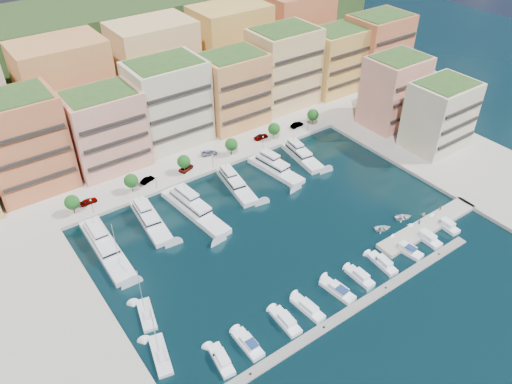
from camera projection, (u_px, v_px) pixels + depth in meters
The scene contains 62 objects.
ground at pixel (279, 226), 124.95m from camera, with size 400.00×400.00×0.00m, color black.
north_quay at pixel (164, 128), 165.37m from camera, with size 220.00×64.00×2.00m, color #9E998E.
east_quay at pixel (459, 162), 148.87m from camera, with size 34.00×76.00×2.00m, color #9E998E.
west_quay at pixel (37, 379), 90.59m from camera, with size 34.00×76.00×2.00m, color #9E998E.
hillside at pixel (108, 79), 196.66m from camera, with size 240.00×40.00×58.00m, color #253D19.
south_pontoon at pixel (356, 308), 103.98m from camera, with size 72.00×2.20×0.35m, color gray.
finger_pier at pixel (427, 227), 124.70m from camera, with size 32.00×5.00×2.00m, color #9E998E.
apartment_1 at pixel (24, 143), 129.65m from camera, with size 20.00×16.50×26.80m.
apartment_2 at pixel (106, 130), 139.40m from camera, with size 20.00×15.50×22.80m.
apartment_3 at pixel (169, 103), 149.68m from camera, with size 22.00×16.50×25.80m.
apartment_4 at pixel (233, 90), 159.31m from camera, with size 20.00×15.50×23.80m.
apartment_5 at pixel (284, 67), 170.06m from camera, with size 22.00×16.50×26.80m.
apartment_6 at pixel (335, 60), 180.29m from camera, with size 20.00×15.50×22.80m.
apartment_7 at pixel (377, 48), 187.79m from camera, with size 22.00×16.50×24.80m.
apartment_east_a at pixel (394, 91), 159.79m from camera, with size 18.00×14.50×22.80m.
apartment_east_b at pixel (440, 115), 148.65m from camera, with size 18.00×14.50×20.80m.
backblock_1 at pixel (67, 90), 151.92m from camera, with size 26.00×18.00×30.00m, color #D99E51.
backblock_2 at pixel (156, 67), 166.02m from camera, with size 26.00×18.00×30.00m, color #E1B677.
backblock_3 at pixel (231, 48), 180.12m from camera, with size 26.00×18.00×30.00m, color #E7AD54.
backblock_4 at pixel (295, 32), 194.22m from camera, with size 26.00×18.00×30.00m, color #C66942.
tree_0 at pixel (72, 202), 125.17m from camera, with size 3.80×3.80×5.65m.
tree_1 at pixel (131, 181), 132.69m from camera, with size 3.80×3.80×5.65m.
tree_2 at pixel (184, 162), 140.20m from camera, with size 3.80×3.80×5.65m.
tree_3 at pixel (231, 144), 147.72m from camera, with size 3.80×3.80×5.65m.
tree_4 at pixel (274, 129), 155.24m from camera, with size 3.80×3.80×5.65m.
tree_5 at pixel (313, 115), 162.76m from camera, with size 3.80×3.80×5.65m.
lamppost_0 at pixel (91, 204), 126.09m from camera, with size 0.30×0.30×4.20m.
lamppost_1 at pixel (156, 180), 134.55m from camera, with size 0.30×0.30×4.20m.
lamppost_2 at pixel (213, 159), 143.01m from camera, with size 0.30×0.30×4.20m.
lamppost_3 at pixel (263, 140), 151.47m from camera, with size 0.30×0.30×4.20m.
lamppost_4 at pixel (308, 123), 159.93m from camera, with size 0.30×0.30×4.20m.
yacht_0 at pixel (105, 245), 117.61m from camera, with size 5.72×24.99×7.30m.
yacht_1 at pixel (150, 219), 125.54m from camera, with size 6.48×19.29×7.30m.
yacht_2 at pixel (193, 208), 128.99m from camera, with size 7.19×24.88×7.30m.
yacht_3 at pixel (235, 183), 137.91m from camera, with size 7.26×18.91×7.30m.
yacht_4 at pixel (274, 168), 144.10m from camera, with size 7.16×19.40×7.30m.
yacht_5 at pixel (301, 155), 149.74m from camera, with size 6.68×17.52×7.30m.
cruiser_0 at pixel (221, 360), 93.19m from camera, with size 3.51×7.87×2.55m.
cruiser_1 at pixel (248, 344), 96.03m from camera, with size 2.78×7.75×2.66m.
cruiser_2 at pixel (286, 322), 100.41m from camera, with size 3.05×7.87×2.55m.
cruiser_3 at pixel (308, 308), 103.15m from camera, with size 3.10×8.30×2.55m.
cruiser_4 at pixel (338, 290), 107.07m from camera, with size 3.64×8.58×2.66m.
cruiser_5 at pixel (360, 277), 110.28m from camera, with size 2.52×7.05×2.55m.
cruiser_6 at pixel (383, 263), 113.69m from camera, with size 3.15×7.98×2.55m.
cruiser_7 at pixel (406, 249), 117.40m from camera, with size 3.74×8.50×2.66m.
cruiser_8 at pixel (426, 237), 120.82m from camera, with size 2.97×8.27×2.55m.
cruiser_9 at pixel (446, 225), 124.43m from camera, with size 2.97×7.27×2.55m.
sailboat_1 at pixel (147, 315), 102.01m from camera, with size 4.81×8.95×13.20m.
sailboat_0 at pixel (161, 356), 94.25m from camera, with size 5.02×9.91×13.20m.
sailboat_2 at pixel (121, 267), 112.96m from camera, with size 3.62×9.10×13.20m.
tender_3 at pixel (423, 214), 128.15m from camera, with size 1.45×1.68×0.88m, color beige.
tender_0 at pixel (383, 228), 123.73m from camera, with size 3.02×4.22×0.87m, color silver.
tender_1 at pixel (409, 225), 124.83m from camera, with size 1.27×1.47×0.78m, color beige.
tender_2 at pixel (403, 217), 127.19m from camera, with size 3.14×4.39×0.91m, color white.
car_0 at pixel (89, 201), 130.43m from camera, with size 1.77×4.41×1.50m, color gray.
car_1 at pixel (147, 180), 138.33m from camera, with size 1.48×4.25×1.40m, color gray.
car_2 at pixel (186, 168), 143.16m from camera, with size 2.27×4.91×1.37m, color gray.
car_3 at pixel (209, 153), 149.60m from camera, with size 2.02×4.96×1.44m, color gray.
car_4 at pixel (261, 136), 157.29m from camera, with size 1.92×4.77×1.62m, color gray.
car_5 at pixel (297, 125), 163.45m from camera, with size 1.63×4.67×1.54m, color gray.
person_0 at pixel (419, 222), 123.56m from camera, with size 0.56×0.37×1.54m, color #27324E.
person_1 at pixel (440, 208), 128.18m from camera, with size 0.79×0.62×1.62m, color brown.
Camera 1 is at (-60.37, -73.92, 81.30)m, focal length 35.00 mm.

